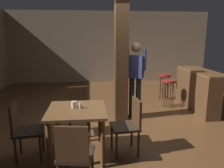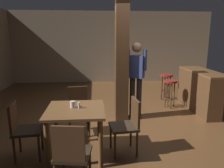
{
  "view_description": "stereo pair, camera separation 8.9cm",
  "coord_description": "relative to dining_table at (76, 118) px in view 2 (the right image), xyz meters",
  "views": [
    {
      "loc": [
        -0.81,
        -4.36,
        1.88
      ],
      "look_at": [
        -0.38,
        -0.17,
        0.93
      ],
      "focal_mm": 35.0,
      "sensor_mm": 36.0,
      "label": 1
    },
    {
      "loc": [
        -0.72,
        -4.37,
        1.88
      ],
      "look_at": [
        -0.38,
        -0.17,
        0.93
      ],
      "focal_mm": 35.0,
      "sensor_mm": 36.0,
      "label": 2
    }
  ],
  "objects": [
    {
      "name": "chair_east",
      "position": [
        0.82,
        0.02,
        -0.13
      ],
      "size": [
        0.47,
        0.47,
        0.89
      ],
      "color": "#2D2319",
      "rests_on": "ground_plane"
    },
    {
      "name": "standing_person",
      "position": [
        1.22,
        1.52,
        0.37
      ],
      "size": [
        0.45,
        0.34,
        1.72
      ],
      "color": "navy",
      "rests_on": "ground_plane"
    },
    {
      "name": "bar_stool_near",
      "position": [
        2.26,
        2.19,
        -0.08
      ],
      "size": [
        0.36,
        0.36,
        0.73
      ],
      "color": "maroon",
      "rests_on": "ground_plane"
    },
    {
      "name": "salt_shaker",
      "position": [
        0.05,
        0.02,
        0.19
      ],
      "size": [
        0.03,
        0.03,
        0.1
      ],
      "primitive_type": "cylinder",
      "color": "silver",
      "rests_on": "dining_table"
    },
    {
      "name": "chair_north",
      "position": [
        -0.02,
        0.85,
        -0.13
      ],
      "size": [
        0.47,
        0.47,
        0.89
      ],
      "color": "#2D2319",
      "rests_on": "ground_plane"
    },
    {
      "name": "wall_back",
      "position": [
        1.03,
        5.66,
        0.77
      ],
      "size": [
        8.0,
        0.1,
        2.8
      ],
      "primitive_type": "cube",
      "color": "gray",
      "rests_on": "ground_plane"
    },
    {
      "name": "napkin_cup",
      "position": [
        -0.05,
        0.06,
        0.19
      ],
      "size": [
        0.08,
        0.08,
        0.1
      ],
      "primitive_type": "cylinder",
      "color": "beige",
      "rests_on": "dining_table"
    },
    {
      "name": "dining_table",
      "position": [
        0.0,
        0.0,
        0.0
      ],
      "size": [
        0.88,
        0.88,
        0.78
      ],
      "color": "brown",
      "rests_on": "ground_plane"
    },
    {
      "name": "pillar",
      "position": [
        0.9,
        1.49,
        0.77
      ],
      "size": [
        0.28,
        0.28,
        2.8
      ],
      "primitive_type": "cube",
      "color": "#422816",
      "rests_on": "ground_plane"
    },
    {
      "name": "bar_stool_mid",
      "position": [
        2.39,
        2.89,
        -0.05
      ],
      "size": [
        0.37,
        0.37,
        0.76
      ],
      "color": "maroon",
      "rests_on": "ground_plane"
    },
    {
      "name": "chair_west",
      "position": [
        -0.81,
        -0.02,
        -0.13
      ],
      "size": [
        0.46,
        0.46,
        0.89
      ],
      "color": "#2D2319",
      "rests_on": "ground_plane"
    },
    {
      "name": "bar_counter",
      "position": [
        2.91,
        1.96,
        -0.12
      ],
      "size": [
        0.56,
        1.73,
        1.01
      ],
      "color": "brown",
      "rests_on": "ground_plane"
    },
    {
      "name": "ground_plane",
      "position": [
        1.03,
        1.16,
        -0.63
      ],
      "size": [
        10.8,
        10.8,
        0.0
      ],
      "primitive_type": "plane",
      "color": "brown"
    },
    {
      "name": "chair_south",
      "position": [
        0.01,
        -0.82,
        -0.13
      ],
      "size": [
        0.47,
        0.47,
        0.89
      ],
      "color": "#2D2319",
      "rests_on": "ground_plane"
    }
  ]
}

